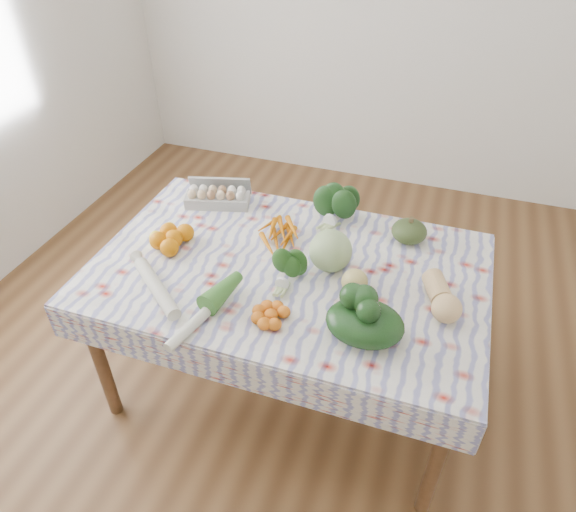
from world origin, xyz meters
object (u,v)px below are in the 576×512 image
object	(u,v)px
egg_carton	(217,198)
butternut_squash	(442,295)
grapefruit	(355,282)
cabbage	(331,251)
kabocha_squash	(409,231)
dining_table	(288,281)

from	to	relation	value
egg_carton	butternut_squash	size ratio (longest dim) A/B	1.26
egg_carton	butternut_squash	xyz separation A→B (m)	(1.13, -0.39, 0.02)
grapefruit	butternut_squash	bearing A→B (deg)	4.48
egg_carton	cabbage	xyz separation A→B (m)	(0.66, -0.30, 0.05)
kabocha_squash	grapefruit	distance (m)	0.45
grapefruit	dining_table	bearing A→B (deg)	167.77
egg_carton	grapefruit	distance (m)	0.89
egg_carton	butternut_squash	bearing A→B (deg)	-34.19
kabocha_squash	egg_carton	bearing A→B (deg)	-179.62
egg_carton	kabocha_squash	world-z (taller)	kabocha_squash
kabocha_squash	butternut_squash	distance (m)	0.43
egg_carton	grapefruit	bearing A→B (deg)	-42.80
dining_table	egg_carton	size ratio (longest dim) A/B	5.12
dining_table	cabbage	distance (m)	0.25
kabocha_squash	dining_table	bearing A→B (deg)	-142.17
egg_carton	kabocha_squash	xyz separation A→B (m)	(0.95, 0.01, 0.01)
cabbage	egg_carton	bearing A→B (deg)	155.82
kabocha_squash	butternut_squash	size ratio (longest dim) A/B	0.64
kabocha_squash	butternut_squash	xyz separation A→B (m)	(0.18, -0.39, 0.01)
dining_table	kabocha_squash	size ratio (longest dim) A/B	10.09
egg_carton	cabbage	distance (m)	0.73
kabocha_squash	grapefruit	xyz separation A→B (m)	(-0.15, -0.42, 0.00)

